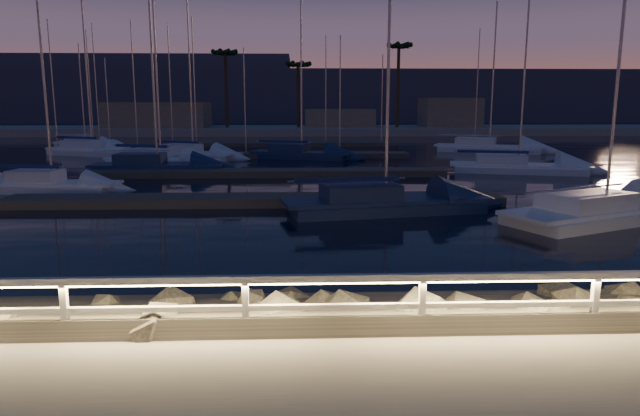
# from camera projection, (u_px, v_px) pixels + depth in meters

# --- Properties ---
(ground) EXTENTS (400.00, 400.00, 0.00)m
(ground) POSITION_uv_depth(u_px,v_px,m) (187.00, 337.00, 9.65)
(ground) COLOR #A9A499
(ground) RESTS_ON ground
(harbor_water) EXTENTS (400.00, 440.00, 0.60)m
(harbor_water) POSITION_uv_depth(u_px,v_px,m) (271.00, 172.00, 40.49)
(harbor_water) COLOR black
(harbor_water) RESTS_ON ground
(guard_rail) EXTENTS (44.11, 0.12, 1.06)m
(guard_rail) POSITION_uv_depth(u_px,v_px,m) (181.00, 293.00, 9.50)
(guard_rail) COLOR silver
(guard_rail) RESTS_ON ground
(riprap) EXTENTS (37.91, 3.05, 1.44)m
(riprap) POSITION_uv_depth(u_px,v_px,m) (13.00, 320.00, 10.89)
(riprap) COLOR slate
(riprap) RESTS_ON ground
(floating_docks) EXTENTS (22.00, 36.00, 0.40)m
(floating_docks) POSITION_uv_depth(u_px,v_px,m) (272.00, 162.00, 41.65)
(floating_docks) COLOR #605A50
(floating_docks) RESTS_ON ground
(far_shore) EXTENTS (160.00, 14.00, 5.20)m
(far_shore) POSITION_uv_depth(u_px,v_px,m) (284.00, 128.00, 82.34)
(far_shore) COLOR #A9A499
(far_shore) RESTS_ON ground
(palm_left) EXTENTS (3.00, 3.00, 11.20)m
(palm_left) POSITION_uv_depth(u_px,v_px,m) (225.00, 56.00, 78.22)
(palm_left) COLOR #443020
(palm_left) RESTS_ON ground
(palm_center) EXTENTS (3.00, 3.00, 9.70)m
(palm_center) POSITION_uv_depth(u_px,v_px,m) (298.00, 67.00, 79.83)
(palm_center) COLOR #443020
(palm_center) RESTS_ON ground
(palm_right) EXTENTS (3.00, 3.00, 12.20)m
(palm_right) POSITION_uv_depth(u_px,v_px,m) (399.00, 50.00, 78.97)
(palm_right) COLOR #443020
(palm_right) RESTS_ON ground
(distant_hills) EXTENTS (230.00, 37.50, 18.00)m
(distant_hills) POSITION_uv_depth(u_px,v_px,m) (199.00, 99.00, 139.27)
(distant_hills) COLOR #373F56
(distant_hills) RESTS_ON ground
(sailboat_a) EXTENTS (6.90, 2.87, 11.47)m
(sailboat_a) POSITION_uv_depth(u_px,v_px,m) (49.00, 184.00, 28.92)
(sailboat_a) COLOR white
(sailboat_a) RESTS_ON ground
(sailboat_c) EXTENTS (8.86, 4.06, 14.52)m
(sailboat_c) POSITION_uv_depth(u_px,v_px,m) (380.00, 202.00, 23.67)
(sailboat_c) COLOR navy
(sailboat_c) RESTS_ON ground
(sailboat_d) EXTENTS (9.19, 6.01, 15.21)m
(sailboat_d) POSITION_uv_depth(u_px,v_px,m) (601.00, 210.00, 21.88)
(sailboat_d) COLOR white
(sailboat_d) RESTS_ON ground
(sailboat_f) EXTENTS (8.42, 2.61, 14.27)m
(sailboat_f) POSITION_uv_depth(u_px,v_px,m) (154.00, 166.00, 36.72)
(sailboat_f) COLOR navy
(sailboat_f) RESTS_ON ground
(sailboat_g) EXTENTS (8.54, 5.12, 14.04)m
(sailboat_g) POSITION_uv_depth(u_px,v_px,m) (299.00, 153.00, 46.18)
(sailboat_g) COLOR navy
(sailboat_g) RESTS_ON ground
(sailboat_h) EXTENTS (9.02, 4.68, 14.69)m
(sailboat_h) POSITION_uv_depth(u_px,v_px,m) (515.00, 166.00, 37.05)
(sailboat_h) COLOR white
(sailboat_h) RESTS_ON ground
(sailboat_j) EXTENTS (8.46, 5.14, 13.99)m
(sailboat_j) POSITION_uv_depth(u_px,v_px,m) (158.00, 160.00, 40.27)
(sailboat_j) COLOR white
(sailboat_j) RESTS_ON ground
(sailboat_k) EXTENTS (8.23, 5.25, 13.63)m
(sailboat_k) POSITION_uv_depth(u_px,v_px,m) (191.00, 153.00, 46.16)
(sailboat_k) COLOR white
(sailboat_k) RESTS_ON ground
(sailboat_l) EXTENTS (9.96, 6.43, 16.46)m
(sailboat_l) POSITION_uv_depth(u_px,v_px,m) (486.00, 147.00, 52.47)
(sailboat_l) COLOR white
(sailboat_l) RESTS_ON ground
(sailboat_m) EXTENTS (6.14, 1.97, 10.44)m
(sailboat_m) POSITION_uv_depth(u_px,v_px,m) (84.00, 143.00, 58.72)
(sailboat_m) COLOR white
(sailboat_m) RESTS_ON ground
(sailboat_n) EXTENTS (8.65, 5.52, 14.37)m
(sailboat_n) POSITION_uv_depth(u_px,v_px,m) (90.00, 150.00, 49.18)
(sailboat_n) COLOR white
(sailboat_n) RESTS_ON ground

